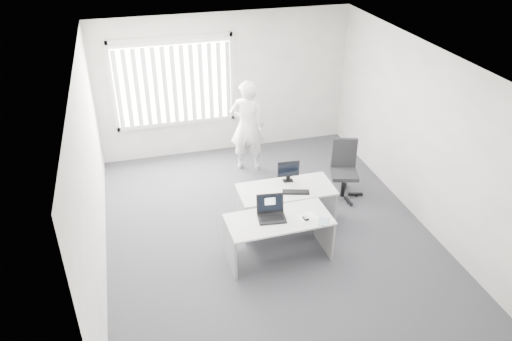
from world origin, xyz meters
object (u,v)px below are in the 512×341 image
object	(u,v)px
person	(247,126)
monitor	(288,171)
desk_near	(279,229)
desk_far	(286,199)
office_chair	(343,179)
laptop	(272,210)

from	to	relation	value
person	monitor	xyz separation A→B (m)	(0.22, -1.77, -0.03)
desk_near	monitor	size ratio (longest dim) A/B	4.28
desk_near	person	distance (m)	2.76
desk_far	office_chair	distance (m)	1.40
monitor	desk_near	bearing A→B (deg)	-110.98
monitor	laptop	bearing A→B (deg)	-116.23
desk_far	laptop	size ratio (longest dim) A/B	3.84
person	monitor	size ratio (longest dim) A/B	5.03
office_chair	monitor	world-z (taller)	monitor
office_chair	person	xyz separation A→B (m)	(-1.38, 1.39, 0.57)
desk_near	office_chair	bearing A→B (deg)	37.51
desk_near	laptop	bearing A→B (deg)	169.07
desk_far	monitor	xyz separation A→B (m)	(0.10, 0.21, 0.37)
monitor	person	bearing A→B (deg)	101.42
desk_far	monitor	distance (m)	0.44
office_chair	desk_near	bearing A→B (deg)	-124.86
office_chair	laptop	size ratio (longest dim) A/B	2.64
desk_near	laptop	world-z (taller)	laptop
desk_near	desk_far	bearing A→B (deg)	62.68
desk_near	person	world-z (taller)	person
desk_far	office_chair	xyz separation A→B (m)	(1.26, 0.58, -0.17)
desk_far	person	bearing A→B (deg)	93.95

